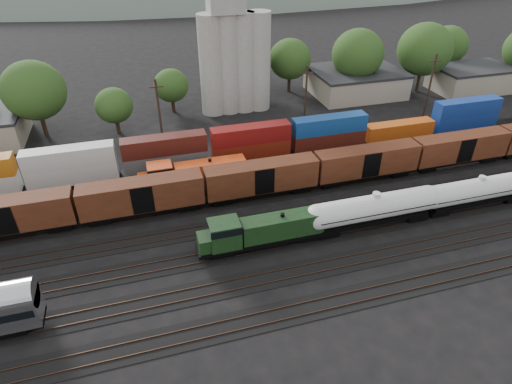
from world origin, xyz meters
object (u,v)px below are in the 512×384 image
object	(u,v)px
green_locomotive	(259,231)
tank_car_a	(374,208)
orange_locomotive	(191,173)
grain_silo	(234,52)

from	to	relation	value
green_locomotive	tank_car_a	xyz separation A→B (m)	(14.38, -0.00, 0.34)
green_locomotive	orange_locomotive	distance (m)	15.91
grain_silo	green_locomotive	bearing A→B (deg)	-100.23
tank_car_a	grain_silo	xyz separation A→B (m)	(-6.98, 41.00, 8.51)
orange_locomotive	tank_car_a	bearing A→B (deg)	-37.30
grain_silo	tank_car_a	bearing A→B (deg)	-80.33
green_locomotive	grain_silo	size ratio (longest dim) A/B	0.55
green_locomotive	orange_locomotive	xyz separation A→B (m)	(-5.31, 15.00, -0.07)
orange_locomotive	grain_silo	bearing A→B (deg)	63.96
orange_locomotive	grain_silo	distance (m)	30.28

